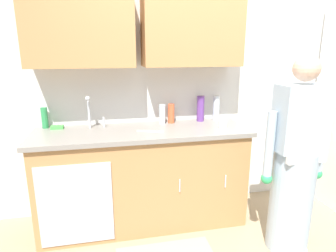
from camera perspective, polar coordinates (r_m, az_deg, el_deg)
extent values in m
cube|color=silver|center=(3.05, 4.31, 9.07)|extent=(4.80, 0.10, 2.70)
cube|color=#B27F4C|center=(2.71, -16.94, 18.36)|extent=(0.91, 0.34, 0.70)
cube|color=#B27F4C|center=(2.82, 4.70, 18.76)|extent=(0.91, 0.34, 0.70)
cube|color=#B27F4C|center=(2.85, -4.88, -10.21)|extent=(1.90, 0.60, 0.90)
cube|color=#B7BABF|center=(2.60, -17.64, -14.63)|extent=(0.60, 0.01, 0.72)
cylinder|color=silver|center=(2.60, 2.34, -11.62)|extent=(0.01, 0.01, 0.12)
cylinder|color=silver|center=(2.73, 11.21, -10.58)|extent=(0.01, 0.01, 0.12)
cube|color=gray|center=(2.69, -5.10, -1.09)|extent=(1.96, 0.66, 0.04)
cube|color=#B7BABF|center=(2.68, -14.30, -1.68)|extent=(0.50, 0.36, 0.03)
cylinder|color=#B7BABF|center=(2.78, -15.25, 2.60)|extent=(0.02, 0.02, 0.30)
sphere|color=#B7BABF|center=(2.70, -15.52, 5.24)|extent=(0.04, 0.04, 0.04)
cylinder|color=#B7BABF|center=(2.80, -12.46, 0.74)|extent=(0.02, 0.02, 0.10)
cube|color=white|center=(2.89, 22.32, -20.65)|extent=(0.20, 0.26, 0.06)
cylinder|color=#A3B7C6|center=(2.69, 22.95, -13.24)|extent=(0.34, 0.34, 0.88)
cube|color=#A3B7C6|center=(2.46, 24.58, 1.39)|extent=(0.38, 0.22, 0.52)
sphere|color=#D5A889|center=(2.41, 25.56, 10.22)|extent=(0.20, 0.20, 0.20)
cube|color=white|center=(2.43, 25.63, -4.78)|extent=(0.32, 0.04, 0.16)
cylinder|color=#A3B7C6|center=(2.40, 19.31, -3.71)|extent=(0.07, 0.07, 0.55)
sphere|color=#33B266|center=(2.50, 18.77, -9.70)|extent=(0.09, 0.09, 0.09)
cylinder|color=#A3B7C6|center=(2.67, 27.83, -2.82)|extent=(0.07, 0.07, 0.55)
sphere|color=#33B266|center=(2.75, 27.14, -8.28)|extent=(0.09, 0.09, 0.09)
cylinder|color=#E05933|center=(2.89, 0.62, 2.47)|extent=(0.07, 0.07, 0.19)
cylinder|color=#66388C|center=(2.98, 6.40, 3.42)|extent=(0.08, 0.08, 0.26)
cylinder|color=#2D8C4C|center=(2.93, -23.06, 1.49)|extent=(0.06, 0.06, 0.20)
cylinder|color=silver|center=(2.85, -1.12, 2.32)|extent=(0.06, 0.06, 0.19)
cylinder|color=silver|center=(3.04, 9.43, 3.51)|extent=(0.07, 0.07, 0.26)
cylinder|color=white|center=(2.76, 10.74, 0.66)|extent=(0.08, 0.08, 0.10)
cube|color=silver|center=(2.61, -3.52, -1.04)|extent=(0.24, 0.09, 0.01)
cube|color=#4CBF4C|center=(2.88, -20.93, -0.22)|extent=(0.11, 0.07, 0.03)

